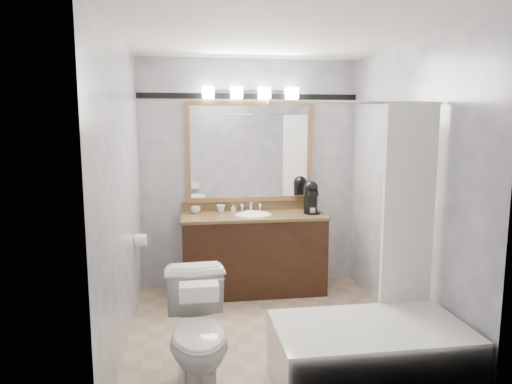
{
  "coord_description": "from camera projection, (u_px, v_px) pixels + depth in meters",
  "views": [
    {
      "loc": [
        -0.66,
        -3.7,
        1.79
      ],
      "look_at": [
        -0.07,
        0.35,
        1.19
      ],
      "focal_mm": 32.0,
      "sensor_mm": 36.0,
      "label": 1
    }
  ],
  "objects": [
    {
      "name": "tp_roll",
      "position": [
        141.0,
        240.0,
        4.36
      ],
      "size": [
        0.11,
        0.12,
        0.12
      ],
      "primitive_type": "cylinder",
      "rotation": [
        0.0,
        1.57,
        0.0
      ],
      "color": "white",
      "rests_on": "room"
    },
    {
      "name": "room",
      "position": [
        270.0,
        191.0,
        3.79
      ],
      "size": [
        2.42,
        2.62,
        2.52
      ],
      "color": "tan",
      "rests_on": "ground"
    },
    {
      "name": "soap_bar",
      "position": [
        249.0,
        211.0,
        4.95
      ],
      "size": [
        0.09,
        0.07,
        0.02
      ],
      "primitive_type": "cube",
      "rotation": [
        0.0,
        0.0,
        -0.35
      ],
      "color": "beige",
      "rests_on": "vanity"
    },
    {
      "name": "bathtub",
      "position": [
        372.0,
        347.0,
        3.13
      ],
      "size": [
        1.3,
        0.75,
        1.96
      ],
      "color": "white",
      "rests_on": "ground"
    },
    {
      "name": "toilet",
      "position": [
        199.0,
        334.0,
        3.08
      ],
      "size": [
        0.48,
        0.79,
        0.78
      ],
      "primitive_type": "imported",
      "rotation": [
        0.0,
        0.0,
        0.06
      ],
      "color": "white",
      "rests_on": "ground"
    },
    {
      "name": "accent_stripe",
      "position": [
        250.0,
        96.0,
        4.93
      ],
      "size": [
        2.4,
        0.01,
        0.06
      ],
      "primitive_type": "cube",
      "color": "black",
      "rests_on": "room"
    },
    {
      "name": "mirror",
      "position": [
        250.0,
        152.0,
        5.01
      ],
      "size": [
        1.4,
        0.04,
        1.1
      ],
      "color": "#AA7A4C",
      "rests_on": "room"
    },
    {
      "name": "cup_right",
      "position": [
        221.0,
        209.0,
        4.95
      ],
      "size": [
        0.1,
        0.1,
        0.08
      ],
      "primitive_type": "imported",
      "rotation": [
        0.0,
        0.0,
        0.06
      ],
      "color": "white",
      "rests_on": "vanity"
    },
    {
      "name": "tissue_box",
      "position": [
        199.0,
        291.0,
        2.67
      ],
      "size": [
        0.23,
        0.12,
        0.09
      ],
      "primitive_type": "cube",
      "rotation": [
        0.0,
        0.0,
        0.0
      ],
      "color": "white",
      "rests_on": "toilet"
    },
    {
      "name": "coffee_maker",
      "position": [
        311.0,
        196.0,
        4.92
      ],
      "size": [
        0.18,
        0.23,
        0.35
      ],
      "rotation": [
        0.0,
        0.0,
        -0.0
      ],
      "color": "black",
      "rests_on": "vanity"
    },
    {
      "name": "vanity_light_bar",
      "position": [
        251.0,
        93.0,
        4.86
      ],
      "size": [
        1.02,
        0.14,
        0.12
      ],
      "color": "silver",
      "rests_on": "room"
    },
    {
      "name": "soap_bottle_a",
      "position": [
        233.0,
        208.0,
        4.95
      ],
      "size": [
        0.05,
        0.05,
        0.09
      ],
      "primitive_type": "imported",
      "rotation": [
        0.0,
        0.0,
        0.16
      ],
      "color": "white",
      "rests_on": "vanity"
    },
    {
      "name": "vanity",
      "position": [
        253.0,
        252.0,
        4.9
      ],
      "size": [
        1.53,
        0.58,
        0.97
      ],
      "color": "black",
      "rests_on": "ground"
    },
    {
      "name": "cup_left",
      "position": [
        196.0,
        210.0,
        4.91
      ],
      "size": [
        0.1,
        0.1,
        0.08
      ],
      "primitive_type": "imported",
      "rotation": [
        0.0,
        0.0,
        -0.08
      ],
      "color": "white",
      "rests_on": "vanity"
    }
  ]
}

